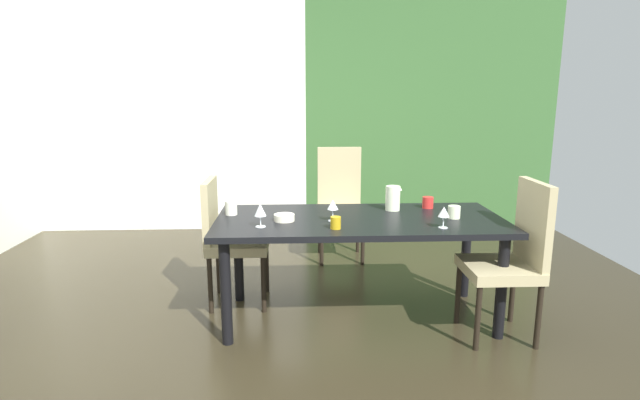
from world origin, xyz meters
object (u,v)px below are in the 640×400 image
(wine_glass_right, at_px, (444,212))
(cup_left, at_px, (428,202))
(cup_west, at_px, (231,208))
(cup_near_shelf, at_px, (454,212))
(chair_right_near, at_px, (513,253))
(wine_glass_south, at_px, (260,210))
(chair_head_far, at_px, (340,199))
(dining_table, at_px, (359,229))
(serving_bowl_front, at_px, (284,218))
(cup_center, at_px, (336,223))
(wine_glass_rear, at_px, (333,205))
(chair_left_far, at_px, (228,235))
(pitcher_corner, at_px, (393,198))

(wine_glass_right, xyz_separation_m, cup_left, (0.05, 0.56, -0.06))
(cup_west, bearing_deg, cup_near_shelf, -6.40)
(chair_right_near, relative_size, wine_glass_south, 6.67)
(chair_head_far, height_order, cup_near_shelf, chair_head_far)
(wine_glass_south, distance_m, cup_left, 1.29)
(dining_table, distance_m, serving_bowl_front, 0.52)
(chair_right_near, height_order, wine_glass_right, chair_right_near)
(serving_bowl_front, bearing_deg, cup_left, 17.45)
(dining_table, height_order, wine_glass_south, wine_glass_south)
(wine_glass_south, xyz_separation_m, cup_center, (0.47, -0.07, -0.07))
(dining_table, bearing_deg, wine_glass_rear, -157.94)
(chair_left_far, bearing_deg, dining_table, 71.96)
(dining_table, distance_m, chair_left_far, 1.00)
(chair_head_far, bearing_deg, wine_glass_rear, 83.18)
(wine_glass_right, relative_size, cup_near_shelf, 1.60)
(chair_right_near, distance_m, cup_near_shelf, 0.46)
(dining_table, xyz_separation_m, chair_left_far, (-0.94, 0.31, -0.12))
(chair_head_far, bearing_deg, pitcher_corner, 103.62)
(cup_near_shelf, relative_size, cup_center, 1.10)
(dining_table, distance_m, chair_head_far, 1.38)
(dining_table, relative_size, pitcher_corner, 10.86)
(chair_head_far, xyz_separation_m, pitcher_corner, (0.28, -1.16, 0.25))
(wine_glass_south, height_order, wine_glass_right, wine_glass_south)
(chair_left_far, relative_size, pitcher_corner, 5.27)
(cup_near_shelf, bearing_deg, pitcher_corner, 145.38)
(wine_glass_south, bearing_deg, chair_head_far, 67.98)
(serving_bowl_front, bearing_deg, dining_table, 6.36)
(wine_glass_south, bearing_deg, cup_center, -7.97)
(dining_table, height_order, chair_left_far, chair_left_far)
(wine_glass_rear, bearing_deg, wine_glass_south, -164.54)
(wine_glass_rear, relative_size, serving_bowl_front, 1.04)
(wine_glass_south, xyz_separation_m, cup_west, (-0.23, 0.34, -0.06))
(wine_glass_south, bearing_deg, pitcher_corner, 24.57)
(cup_center, bearing_deg, wine_glass_right, -0.88)
(chair_left_far, bearing_deg, chair_head_far, 139.25)
(chair_left_far, distance_m, cup_left, 1.50)
(wine_glass_right, distance_m, cup_near_shelf, 0.29)
(chair_head_far, distance_m, wine_glass_rear, 1.49)
(chair_head_far, height_order, wine_glass_south, chair_head_far)
(chair_head_far, xyz_separation_m, wine_glass_rear, (-0.17, -1.46, 0.26))
(wine_glass_right, relative_size, serving_bowl_front, 0.99)
(serving_bowl_front, xyz_separation_m, cup_near_shelf, (1.15, 0.02, 0.02))
(serving_bowl_front, distance_m, cup_left, 1.10)
(cup_center, bearing_deg, wine_glass_rear, 91.28)
(cup_left, bearing_deg, pitcher_corner, -168.26)
(wine_glass_right, bearing_deg, chair_head_far, 106.98)
(chair_right_near, distance_m, pitcher_corner, 0.90)
(cup_center, bearing_deg, chair_right_near, -1.73)
(chair_left_far, xyz_separation_m, serving_bowl_front, (0.43, -0.36, 0.22))
(wine_glass_right, height_order, cup_near_shelf, wine_glass_right)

